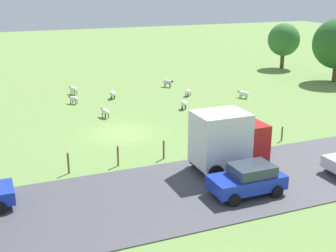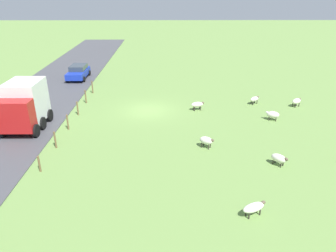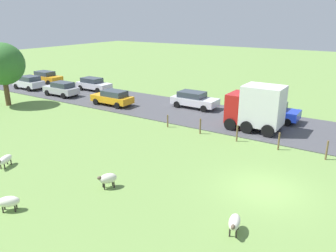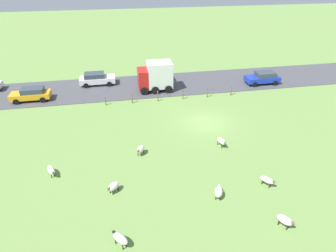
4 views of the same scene
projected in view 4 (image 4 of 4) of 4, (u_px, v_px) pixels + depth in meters
ground_plane at (206, 122)px, 29.24m from camera, size 160.00×160.00×0.00m
road_strip at (182, 83)px, 38.42m from camera, size 8.00×80.00×0.06m
sheep_0 at (120, 238)px, 16.43m from camera, size 1.19×1.10×0.80m
sheep_1 at (141, 149)px, 24.18m from camera, size 1.08×0.95×0.81m
sheep_2 at (285, 220)px, 17.62m from camera, size 1.11×0.98×0.79m
sheep_3 at (113, 186)px, 20.28m from camera, size 1.04×1.05×0.75m
sheep_4 at (267, 180)px, 20.86m from camera, size 1.09×0.98×0.72m
sheep_5 at (221, 141)px, 25.27m from camera, size 1.24×0.73×0.77m
sheep_6 at (51, 170)px, 21.88m from camera, size 1.31×0.91×0.70m
sheep_7 at (219, 192)px, 19.82m from camera, size 1.16×0.89×0.77m
fence_post_0 at (231, 90)px, 34.78m from camera, size 0.12×0.12×1.28m
fence_post_1 at (207, 92)px, 34.31m from camera, size 0.12×0.12×1.28m
fence_post_2 at (183, 94)px, 33.85m from camera, size 0.12×0.12×1.23m
fence_post_3 at (158, 96)px, 33.37m from camera, size 0.12×0.12×1.24m
fence_post_4 at (132, 98)px, 32.90m from camera, size 0.12×0.12×1.22m
fence_post_5 at (105, 101)px, 32.47m from camera, size 0.12×0.12×1.04m
truck_0 at (156, 76)px, 35.44m from camera, size 2.71×4.19×3.58m
car_1 at (157, 75)px, 38.80m from camera, size 2.10×3.92×1.61m
car_2 at (31, 94)px, 33.33m from camera, size 1.97×4.41×1.52m
car_3 at (97, 78)px, 37.59m from camera, size 2.17×4.56×1.57m
car_5 at (263, 78)px, 37.93m from camera, size 2.15×4.39×1.54m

